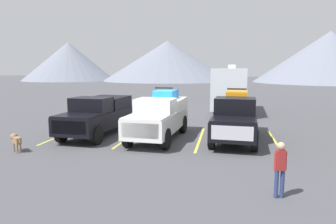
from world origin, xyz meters
TOP-DOWN VIEW (x-y plane):
  - ground_plane at (0.00, 0.00)m, footprint 240.00×240.00m
  - pickup_truck_a at (-3.65, -0.10)m, footprint 2.45×5.47m
  - pickup_truck_b at (-0.22, -0.26)m, footprint 2.38×5.73m
  - pickup_truck_c at (3.58, 0.24)m, footprint 2.46×5.98m
  - lot_stripe_a at (-5.52, -0.09)m, footprint 0.12×5.50m
  - lot_stripe_b at (-1.84, -0.09)m, footprint 0.12×5.50m
  - lot_stripe_c at (1.84, -0.09)m, footprint 0.12×5.50m
  - lot_stripe_d at (5.52, -0.09)m, footprint 0.12×5.50m
  - camper_trailer_a at (3.49, 9.65)m, footprint 2.94×8.30m
  - person_a at (4.57, -6.96)m, footprint 0.34×0.23m
  - dog at (-5.79, -3.93)m, footprint 0.75×0.59m
  - mountain_ridge at (9.67, 71.33)m, footprint 114.46×44.11m

SIDE VIEW (x-z plane):
  - ground_plane at x=0.00m, z-range 0.00..0.00m
  - lot_stripe_a at x=-5.52m, z-range 0.00..0.01m
  - lot_stripe_b at x=-1.84m, z-range 0.00..0.01m
  - lot_stripe_c at x=1.84m, z-range 0.00..0.01m
  - lot_stripe_d at x=5.52m, z-range 0.00..0.01m
  - dog at x=-5.79m, z-range 0.15..0.92m
  - person_a at x=4.57m, z-range 0.12..1.70m
  - pickup_truck_a at x=-3.65m, z-range 0.08..2.17m
  - pickup_truck_b at x=-0.22m, z-range -0.10..2.47m
  - pickup_truck_c at x=3.58m, z-range -0.07..2.45m
  - camper_trailer_a at x=3.49m, z-range 0.10..3.95m
  - mountain_ridge at x=9.67m, z-range -0.80..11.81m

